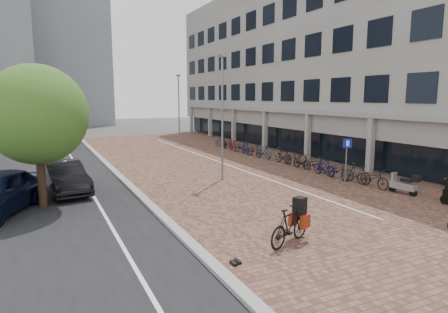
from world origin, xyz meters
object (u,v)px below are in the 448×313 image
Objects in this scene: parking_sign at (347,153)px; hero_bike at (290,225)px; car_dark at (64,177)px; scooter_front at (403,184)px.

hero_bike is at bearing -128.57° from parking_sign.
hero_bike is at bearing -68.46° from car_dark.
scooter_front is (8.45, 2.84, -0.13)m from hero_bike.
parking_sign is at bearing 93.02° from scooter_front.
parking_sign reaches higher than car_dark.
car_dark is 11.64m from hero_bike.
parking_sign is (13.70, -4.08, 0.83)m from car_dark.
car_dark is 2.22× the size of hero_bike.
hero_bike is 0.87× the size of parking_sign.
scooter_front is at bearing -35.45° from car_dark.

